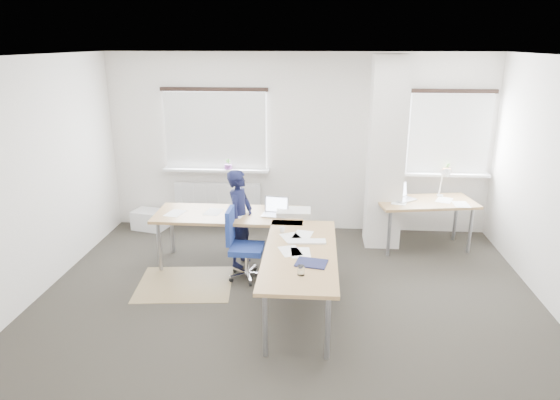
# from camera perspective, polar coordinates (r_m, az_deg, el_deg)

# --- Properties ---
(ground) EXTENTS (6.00, 6.00, 0.00)m
(ground) POSITION_cam_1_polar(r_m,az_deg,el_deg) (6.02, 0.84, -11.58)
(ground) COLOR black
(ground) RESTS_ON ground
(room_shell) EXTENTS (6.04, 5.04, 2.82)m
(room_shell) POSITION_cam_1_polar(r_m,az_deg,el_deg) (5.82, 3.01, 5.81)
(room_shell) COLOR silver
(room_shell) RESTS_ON ground
(floor_mat) EXTENTS (1.26, 1.10, 0.01)m
(floor_mat) POSITION_cam_1_polar(r_m,az_deg,el_deg) (6.53, -10.80, -9.40)
(floor_mat) COLOR olive
(floor_mat) RESTS_ON ground
(white_crate) EXTENTS (0.59, 0.48, 0.31)m
(white_crate) POSITION_cam_1_polar(r_m,az_deg,el_deg) (8.45, -14.64, -2.18)
(white_crate) COLOR white
(white_crate) RESTS_ON ground
(desk_main) EXTENTS (2.41, 2.60, 0.96)m
(desk_main) POSITION_cam_1_polar(r_m,az_deg,el_deg) (6.14, -1.71, -3.81)
(desk_main) COLOR #9F7644
(desk_main) RESTS_ON ground
(desk_side) EXTENTS (1.50, 0.93, 1.22)m
(desk_side) POSITION_cam_1_polar(r_m,az_deg,el_deg) (7.56, 16.27, -0.41)
(desk_side) COLOR #9F7644
(desk_side) RESTS_ON ground
(task_chair) EXTENTS (0.51, 0.51, 0.94)m
(task_chair) POSITION_cam_1_polar(r_m,az_deg,el_deg) (6.48, -4.11, -6.79)
(task_chair) COLOR navy
(task_chair) RESTS_ON ground
(person) EXTENTS (0.42, 0.55, 1.34)m
(person) POSITION_cam_1_polar(r_m,az_deg,el_deg) (6.75, -4.60, -2.07)
(person) COLOR black
(person) RESTS_ON ground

